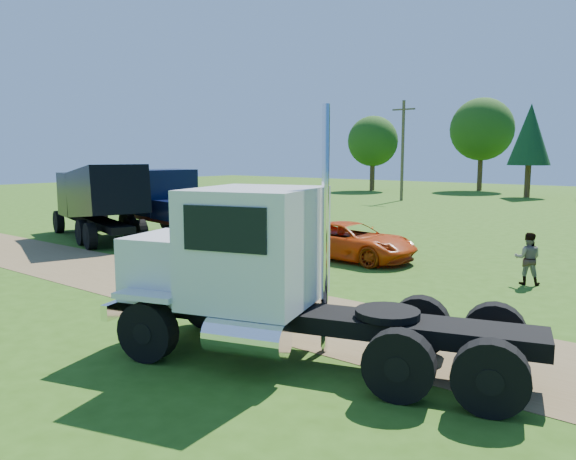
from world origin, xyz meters
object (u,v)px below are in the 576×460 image
Objects in this scene: black_dump_truck at (98,198)px; navy_truck at (171,203)px; white_semi_tractor at (260,272)px; orange_pickup at (351,241)px.

black_dump_truck reaches higher than navy_truck.
navy_truck is (2.20, 2.75, -0.32)m from black_dump_truck.
navy_truck is at bearing 129.08° from white_semi_tractor.
navy_truck is at bearing 68.86° from black_dump_truck.
black_dump_truck is 3.54m from navy_truck.
orange_pickup is (10.45, 0.57, -1.01)m from navy_truck.
white_semi_tractor is 1.00× the size of black_dump_truck.
black_dump_truck is at bearing 105.17° from orange_pickup.
orange_pickup is at bearing 13.32° from navy_truck.
black_dump_truck is 1.64× the size of orange_pickup.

